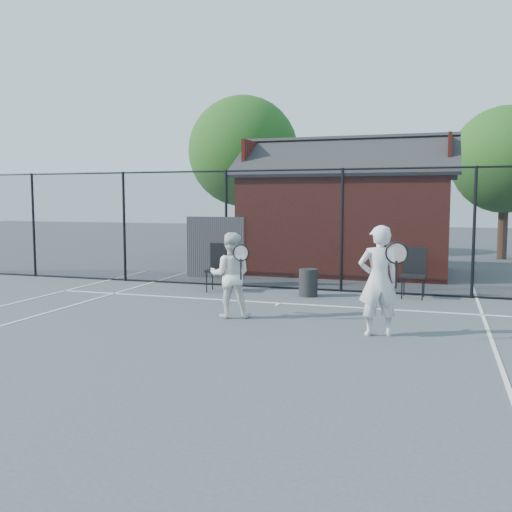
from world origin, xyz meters
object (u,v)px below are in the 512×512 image
(player_front, at_px, (379,280))
(waste_bin, at_px, (308,283))
(clubhouse, at_px, (347,220))
(chair_left, at_px, (218,268))
(chair_right, at_px, (413,274))
(player_back, at_px, (231,275))

(player_front, bearing_deg, waste_bin, 119.78)
(clubhouse, bearing_deg, waste_bin, -91.38)
(chair_left, xyz_separation_m, waste_bin, (2.25, 0.00, -0.25))
(player_front, height_order, chair_left, player_front)
(chair_right, height_order, waste_bin, chair_right)
(player_back, relative_size, chair_left, 1.42)
(clubhouse, distance_m, waste_bin, 5.07)
(player_back, bearing_deg, player_front, -12.54)
(player_back, height_order, waste_bin, player_back)
(clubhouse, distance_m, player_front, 8.54)
(clubhouse, relative_size, player_front, 3.55)
(clubhouse, height_order, player_back, clubhouse)
(waste_bin, bearing_deg, player_back, -107.71)
(player_front, distance_m, chair_left, 5.42)
(player_back, relative_size, waste_bin, 2.55)
(clubhouse, distance_m, player_back, 7.79)
(chair_left, relative_size, chair_right, 1.02)
(player_front, relative_size, chair_left, 1.60)
(chair_right, relative_size, waste_bin, 1.76)
(player_back, xyz_separation_m, chair_left, (-1.36, 2.78, -0.24))
(chair_right, bearing_deg, chair_left, -171.09)
(chair_left, bearing_deg, player_back, -68.13)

